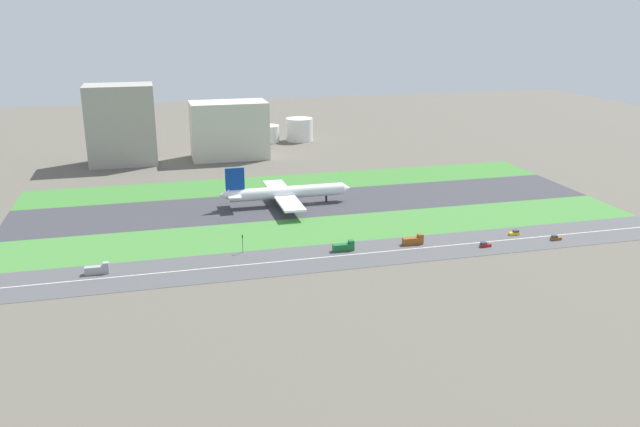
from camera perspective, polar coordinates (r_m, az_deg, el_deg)
ground_plane at (r=319.02m, az=-0.87°, el=0.91°), size 800.00×800.00×0.00m
runway at (r=319.01m, az=-0.87°, el=0.92°), size 280.00×46.00×0.10m
grass_median_north at (r=357.52m, az=-2.45°, el=2.71°), size 280.00×36.00×0.10m
grass_median_south at (r=281.19m, az=1.13°, el=-1.35°), size 280.00×36.00×0.10m
highway at (r=252.37m, az=3.11°, el=-3.59°), size 280.00×28.00×0.10m
highway_centerline at (r=252.35m, az=3.11°, el=-3.58°), size 266.00×0.50×0.01m
airliner at (r=314.57m, az=-3.19°, el=1.83°), size 65.00×56.00×19.70m
car_0 at (r=284.36m, az=19.92°, el=-2.02°), size 4.40×1.80×2.00m
car_1 at (r=285.36m, az=16.66°, el=-1.63°), size 4.40×1.80×2.00m
truck_1 at (r=246.61m, az=-18.88°, el=-4.65°), size 8.40×2.50×4.00m
car_2 at (r=267.91m, az=14.24°, el=-2.66°), size 4.40×1.80×2.00m
truck_0 at (r=255.40m, az=2.12°, el=-2.93°), size 8.40×2.50×4.00m
truck_2 at (r=264.89m, az=8.18°, el=-2.35°), size 8.40×2.50×4.00m
traffic_light at (r=254.14m, az=-6.79°, el=-2.52°), size 0.36×0.50×7.20m
terminal_building at (r=416.84m, az=-17.01°, el=7.44°), size 40.26×27.21×48.14m
hangar_building at (r=420.31m, az=-7.95°, el=7.25°), size 47.75×27.03×35.76m
fuel_tank_west at (r=467.10m, az=-7.82°, el=6.78°), size 16.32×16.32×12.14m
fuel_tank_centre at (r=470.87m, az=-4.65°, el=6.96°), size 17.22×17.22×12.08m
fuel_tank_east at (r=475.14m, az=-1.82°, el=7.36°), size 19.28×19.28×16.26m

